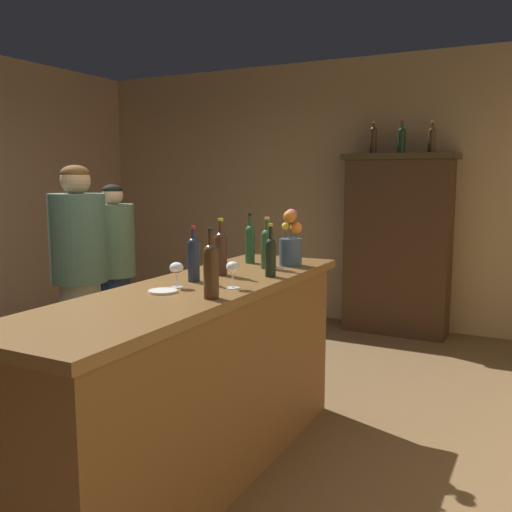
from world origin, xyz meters
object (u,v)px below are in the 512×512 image
at_px(wine_bottle_rose, 194,257).
at_px(wine_glass_front, 177,269).
at_px(wine_glass_rear, 233,269).
at_px(flower_arrangement, 291,243).
at_px(display_bottle_center, 432,139).
at_px(bar_counter, 198,382).
at_px(wine_bottle_syrah, 267,246).
at_px(wine_glass_mid, 210,253).
at_px(display_bottle_midleft, 402,139).
at_px(patron_in_navy, 115,268).
at_px(display_cabinet, 398,241).
at_px(wine_bottle_riesling, 271,255).
at_px(wine_bottle_malbec, 250,242).
at_px(wine_bottle_chardonnay, 211,268).
at_px(display_bottle_left, 373,139).
at_px(wine_bottle_merlot, 221,251).
at_px(patron_redhead, 80,274).
at_px(cheese_plate, 163,291).

xyz_separation_m(wine_bottle_rose, wine_glass_front, (0.02, -0.18, -0.04)).
xyz_separation_m(wine_glass_rear, flower_arrangement, (-0.04, 0.81, 0.04)).
relative_size(wine_glass_rear, display_bottle_center, 0.45).
height_order(bar_counter, wine_bottle_syrah, wine_bottle_syrah).
height_order(wine_glass_mid, display_bottle_midleft, display_bottle_midleft).
distance_m(wine_glass_front, display_bottle_midleft, 3.53).
relative_size(wine_bottle_syrah, wine_glass_mid, 2.14).
distance_m(bar_counter, patron_in_navy, 2.03).
relative_size(display_cabinet, wine_bottle_riesling, 6.09).
distance_m(wine_bottle_malbec, wine_bottle_riesling, 0.52).
relative_size(bar_counter, wine_bottle_chardonnay, 7.28).
relative_size(wine_bottle_riesling, display_bottle_midleft, 0.94).
bearing_deg(patron_in_navy, display_bottle_midleft, 82.70).
relative_size(wine_bottle_malbec, patron_in_navy, 0.21).
xyz_separation_m(display_cabinet, wine_bottle_chardonnay, (-0.02, -3.55, 0.24)).
distance_m(wine_bottle_chardonnay, display_bottle_left, 3.65).
height_order(wine_glass_front, display_bottle_center, display_bottle_center).
xyz_separation_m(wine_bottle_merlot, wine_glass_rear, (0.25, -0.31, -0.04)).
xyz_separation_m(wine_bottle_rose, wine_glass_rear, (0.28, -0.07, -0.03)).
height_order(bar_counter, display_bottle_left, display_bottle_left).
xyz_separation_m(display_cabinet, patron_redhead, (-1.60, -2.81, -0.03)).
xyz_separation_m(cheese_plate, patron_in_navy, (-1.56, 1.42, -0.21)).
height_order(display_cabinet, wine_glass_mid, display_cabinet).
bearing_deg(wine_glass_mid, display_bottle_left, 86.72).
xyz_separation_m(wine_bottle_riesling, patron_in_navy, (-1.84, 0.78, -0.33)).
relative_size(flower_arrangement, patron_in_navy, 0.23).
bearing_deg(wine_glass_front, wine_glass_rear, 23.36).
xyz_separation_m(wine_bottle_malbec, flower_arrangement, (0.28, 0.02, 0.01)).
bearing_deg(patron_redhead, wine_glass_rear, -6.35).
distance_m(display_bottle_midleft, patron_in_navy, 3.06).
bearing_deg(wine_bottle_chardonnay, wine_glass_front, 154.85).
distance_m(flower_arrangement, cheese_plate, 1.09).
height_order(flower_arrangement, patron_in_navy, patron_in_navy).
xyz_separation_m(wine_bottle_rose, cheese_plate, (0.03, -0.32, -0.13)).
xyz_separation_m(flower_arrangement, patron_redhead, (-1.51, -0.31, -0.27)).
height_order(wine_bottle_malbec, wine_bottle_rose, wine_bottle_malbec).
xyz_separation_m(wine_bottle_malbec, display_bottle_center, (0.67, 2.52, 0.79)).
distance_m(wine_glass_rear, cheese_plate, 0.37).
bearing_deg(wine_bottle_rose, bar_counter, -50.62).
bearing_deg(wine_bottle_rose, display_bottle_midleft, 84.07).
height_order(wine_bottle_chardonnay, wine_glass_front, wine_bottle_chardonnay).
xyz_separation_m(wine_bottle_rose, wine_bottle_chardonnay, (0.31, -0.32, 0.01)).
relative_size(flower_arrangement, display_bottle_center, 1.17).
relative_size(wine_bottle_rose, patron_in_navy, 0.19).
relative_size(wine_bottle_syrah, display_bottle_left, 0.97).
distance_m(wine_bottle_syrah, wine_bottle_merlot, 0.36).
height_order(wine_bottle_rose, display_bottle_center, display_bottle_center).
relative_size(wine_bottle_merlot, wine_glass_front, 2.48).
bearing_deg(wine_bottle_merlot, wine_bottle_malbec, 97.79).
height_order(wine_bottle_chardonnay, wine_bottle_riesling, wine_bottle_chardonnay).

